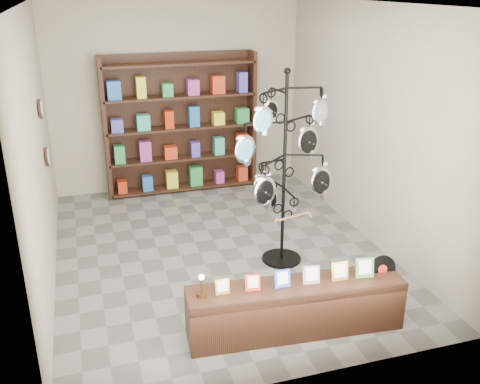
% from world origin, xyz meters
% --- Properties ---
extents(ground, '(5.00, 5.00, 0.00)m').
position_xyz_m(ground, '(0.00, 0.00, 0.00)').
color(ground, slate).
rests_on(ground, ground).
extents(room_envelope, '(5.00, 5.00, 5.00)m').
position_xyz_m(room_envelope, '(0.00, 0.00, 1.85)').
color(room_envelope, '#B1A58E').
rests_on(room_envelope, ground).
extents(display_tree, '(1.21, 1.14, 2.35)m').
position_xyz_m(display_tree, '(0.68, -0.47, 1.36)').
color(display_tree, black).
rests_on(display_tree, ground).
extents(front_shelf, '(2.14, 0.60, 0.75)m').
position_xyz_m(front_shelf, '(0.28, -1.85, 0.26)').
color(front_shelf, black).
rests_on(front_shelf, ground).
extents(back_shelving, '(2.42, 0.36, 2.20)m').
position_xyz_m(back_shelving, '(0.00, 2.30, 1.03)').
color(back_shelving, black).
rests_on(back_shelving, ground).
extents(wall_clocks, '(0.03, 0.24, 0.84)m').
position_xyz_m(wall_clocks, '(-1.97, 0.80, 1.50)').
color(wall_clocks, black).
rests_on(wall_clocks, ground).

